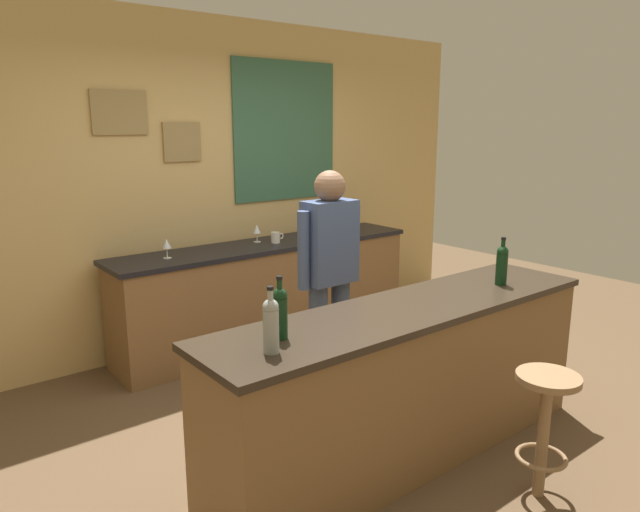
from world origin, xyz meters
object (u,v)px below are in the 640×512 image
at_px(wine_glass_a, 167,244).
at_px(wine_bottle_c, 502,264).
at_px(bartender, 330,271).
at_px(bar_stool, 545,415).
at_px(wine_glass_b, 257,230).
at_px(wine_bottle_b, 280,311).
at_px(wine_bottle_a, 271,324).
at_px(coffee_mug, 276,237).

bearing_deg(wine_glass_a, wine_bottle_c, -57.96).
xyz_separation_m(bartender, bar_stool, (0.16, -1.54, -0.48)).
distance_m(bartender, wine_glass_b, 1.34).
bearing_deg(wine_bottle_c, bartender, 127.41).
bearing_deg(bar_stool, wine_bottle_b, 146.46).
distance_m(wine_bottle_a, wine_bottle_c, 1.77).
xyz_separation_m(wine_bottle_b, wine_bottle_c, (1.64, -0.09, 0.00)).
bearing_deg(wine_glass_b, bartender, -100.86).
xyz_separation_m(wine_bottle_b, wine_glass_b, (1.21, 2.11, -0.05)).
xyz_separation_m(wine_glass_a, wine_glass_b, (0.88, 0.10, 0.00)).
xyz_separation_m(wine_glass_b, coffee_mug, (0.11, -0.13, -0.06)).
bearing_deg(bartender, coffee_mug, 72.89).
relative_size(bar_stool, coffee_mug, 5.44).
bearing_deg(coffee_mug, wine_bottle_c, -81.41).
xyz_separation_m(bartender, wine_glass_b, (0.25, 1.31, 0.07)).
relative_size(bar_stool, wine_glass_b, 4.39).
bearing_deg(bartender, wine_bottle_a, -139.84).
relative_size(bartender, coffee_mug, 12.96).
bearing_deg(wine_bottle_a, bartender, 40.16).
relative_size(wine_bottle_b, wine_bottle_c, 1.00).
distance_m(wine_bottle_a, coffee_mug, 2.56).
height_order(wine_bottle_a, coffee_mug, wine_bottle_a).
bearing_deg(wine_bottle_c, coffee_mug, 98.59).
height_order(wine_bottle_a, wine_glass_a, wine_bottle_a).
relative_size(wine_bottle_c, wine_glass_b, 1.97).
xyz_separation_m(wine_bottle_a, wine_bottle_b, (0.13, 0.12, 0.00)).
bearing_deg(bar_stool, coffee_mug, 85.80).
bearing_deg(wine_bottle_b, wine_glass_b, 60.20).
relative_size(bartender, wine_bottle_a, 5.29).
height_order(bartender, wine_glass_b, bartender).
height_order(bar_stool, wine_glass_a, wine_glass_a).
relative_size(wine_bottle_b, wine_glass_a, 1.97).
xyz_separation_m(wine_bottle_c, coffee_mug, (-0.31, 2.07, -0.11)).
distance_m(bartender, wine_glass_a, 1.37).
bearing_deg(wine_glass_b, wine_glass_a, -173.26).
relative_size(bartender, wine_glass_b, 10.45).
xyz_separation_m(wine_bottle_a, wine_bottle_c, (1.77, 0.03, 0.00)).
distance_m(bar_stool, wine_bottle_c, 1.02).
distance_m(bar_stool, wine_glass_b, 2.91).
bearing_deg(wine_bottle_a, coffee_mug, 55.36).
height_order(bar_stool, wine_bottle_c, wine_bottle_c).
height_order(wine_bottle_b, wine_glass_a, wine_bottle_b).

